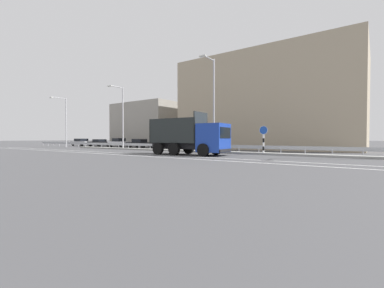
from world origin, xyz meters
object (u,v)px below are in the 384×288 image
(dump_truck, at_px, (198,139))
(church_tower, at_px, (271,117))
(parked_car_1, at_px, (99,143))
(parked_car_3, at_px, (140,143))
(street_lamp_0, at_px, (65,119))
(parked_car_4, at_px, (167,144))
(parked_car_2, at_px, (119,143))
(street_lamp_2, at_px, (213,101))
(median_road_sign, at_px, (263,139))
(street_lamp_1, at_px, (122,114))
(parked_car_0, at_px, (82,142))

(dump_truck, distance_m, church_tower, 33.55)
(parked_car_1, xyz_separation_m, parked_car_3, (10.17, 0.08, 0.01))
(dump_truck, bearing_deg, street_lamp_0, -102.24)
(parked_car_4, bearing_deg, street_lamp_0, -71.85)
(parked_car_2, bearing_deg, street_lamp_0, -56.53)
(parked_car_1, xyz_separation_m, parked_car_2, (5.40, 0.03, 0.06))
(street_lamp_2, height_order, parked_car_3, street_lamp_2)
(median_road_sign, bearing_deg, street_lamp_0, -179.54)
(street_lamp_1, bearing_deg, dump_truck, -14.74)
(street_lamp_0, height_order, parked_car_1, street_lamp_0)
(street_lamp_2, height_order, parked_car_4, street_lamp_2)
(street_lamp_0, height_order, church_tower, church_tower)
(median_road_sign, relative_size, parked_car_3, 0.59)
(street_lamp_2, bearing_deg, street_lamp_0, -179.74)
(median_road_sign, bearing_deg, street_lamp_1, -179.71)
(dump_truck, height_order, street_lamp_1, street_lamp_1)
(median_road_sign, height_order, parked_car_4, median_road_sign)
(parked_car_0, xyz_separation_m, parked_car_2, (10.94, -0.03, 0.02))
(street_lamp_1, distance_m, parked_car_4, 7.13)
(street_lamp_1, distance_m, church_tower, 30.80)
(median_road_sign, bearing_deg, parked_car_1, 171.61)
(dump_truck, xyz_separation_m, parked_car_3, (-16.54, 8.66, -0.68))
(street_lamp_0, distance_m, street_lamp_1, 14.08)
(dump_truck, relative_size, church_tower, 0.59)
(parked_car_3, height_order, parked_car_4, parked_car_4)
(parked_car_0, distance_m, parked_car_1, 5.55)
(dump_truck, xyz_separation_m, street_lamp_2, (-0.80, 3.86, 3.84))
(parked_car_1, bearing_deg, parked_car_2, -91.02)
(median_road_sign, distance_m, street_lamp_0, 33.43)
(median_road_sign, distance_m, parked_car_1, 31.40)
(median_road_sign, xyz_separation_m, parked_car_1, (-31.06, 4.58, -0.69))
(parked_car_0, bearing_deg, dump_truck, 72.86)
(parked_car_0, bearing_deg, parked_car_1, 87.26)
(street_lamp_0, height_order, street_lamp_1, street_lamp_1)
(median_road_sign, height_order, church_tower, church_tower)
(parked_car_4, relative_size, church_tower, 0.31)
(parked_car_2, xyz_separation_m, parked_car_3, (4.77, 0.05, -0.05))
(street_lamp_2, xyz_separation_m, parked_car_2, (-20.51, 4.75, -4.46))
(parked_car_0, distance_m, church_tower, 37.11)
(street_lamp_2, relative_size, parked_car_4, 2.40)
(street_lamp_0, bearing_deg, parked_car_1, 65.40)
(parked_car_1, relative_size, church_tower, 0.34)
(street_lamp_1, height_order, street_lamp_2, street_lamp_2)
(parked_car_2, bearing_deg, street_lamp_1, 54.75)
(median_road_sign, bearing_deg, parked_car_0, 172.77)
(median_road_sign, relative_size, parked_car_0, 0.54)
(street_lamp_2, bearing_deg, church_tower, 97.54)
(street_lamp_0, height_order, parked_car_2, street_lamp_0)
(parked_car_2, bearing_deg, dump_truck, 68.82)
(street_lamp_1, xyz_separation_m, parked_car_3, (-1.69, 4.76, -3.94))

